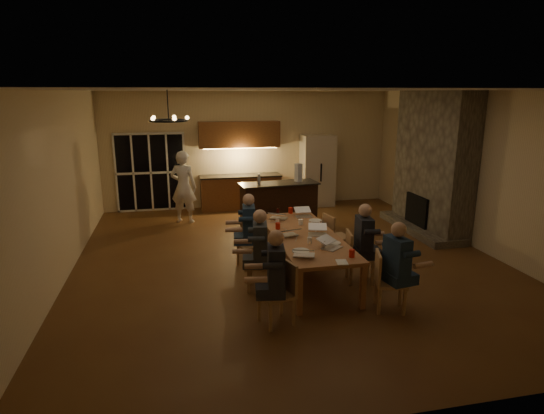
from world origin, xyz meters
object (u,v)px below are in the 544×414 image
Objects in this scene: bar_blender at (298,173)px; chandelier at (169,121)px; chair_left_mid at (260,264)px; mug_mid at (301,222)px; mug_back at (277,220)px; person_right_mid at (363,244)px; redcup_near at (352,253)px; laptop_d at (318,229)px; redcup_mid at (278,226)px; laptop_b at (332,241)px; chair_left_far at (250,244)px; laptop_f at (304,211)px; mug_front at (310,240)px; redcup_far at (291,210)px; can_cola at (278,211)px; bar_bottle at (259,179)px; chair_left_near at (276,294)px; can_silver at (323,245)px; chair_right_mid at (360,257)px; plate_near at (333,243)px; person_left_near at (276,278)px; dining_table at (304,255)px; laptop_a at (304,248)px; person_left_far at (249,230)px; plate_far at (315,221)px; person_right_near at (396,268)px; chair_right_near at (391,282)px; bar_island at (279,205)px; person_left_mid at (260,251)px; laptop_c at (288,229)px; chair_right_far at (337,236)px; plate_left at (301,251)px; refrigerator at (317,170)px; standing_person at (184,187)px.

chandelier is at bearing -154.45° from bar_blender.
mug_mid is (0.97, 1.05, 0.36)m from chair_left_mid.
chair_left_mid is 8.90× the size of mug_back.
mug_back is (-1.19, 1.33, 0.11)m from person_right_mid.
laptop_d is at bearing 98.49° from redcup_near.
redcup_mid is (-0.08, -0.40, 0.01)m from mug_back.
laptop_b is (-0.66, -0.27, 0.17)m from person_right_mid.
laptop_f reaches higher than chair_left_far.
redcup_far is at bearing 84.87° from mug_front.
can_cola is 0.50× the size of bar_bottle.
chair_left_near is 1.33m from can_silver.
chair_right_mid reaches higher than redcup_mid.
chair_left_near is 2.78× the size of laptop_b.
person_left_near is at bearing -138.60° from plate_near.
bar_blender is (0.62, 2.45, 0.50)m from mug_mid.
plate_near is at bearing -16.86° from mug_front.
redcup_mid is 1.22m from plate_near.
laptop_b is at bearing -74.07° from dining_table.
chair_left_far is 1.75m from laptop_a.
person_right_mid is at bearing 63.97° from person_left_far.
laptop_d is at bearing -105.20° from plate_far.
mug_front is 1.91m from redcup_far.
person_right_mid is at bearing -68.80° from redcup_far.
person_right_near reaches higher than can_cola.
chair_right_near is 8.90× the size of mug_mid.
chair_right_near is at bearing -86.73° from bar_island.
person_left_far is (-1.76, 1.16, 0.00)m from person_right_mid.
chair_left_far is 1.13m from person_left_mid.
chair_left_far is 1.69m from can_silver.
chair_right_near is 4.70m from bar_blender.
chair_left_near is 1.53× the size of chandelier.
laptop_c reaches higher than plate_far.
redcup_near is at bearing 155.32° from chair_right_far.
plate_left is at bearing -110.25° from dining_table.
refrigerator is at bearing 163.63° from person_left_mid.
laptop_c is at bearing -130.80° from bar_blender.
laptop_b is (0.22, -0.78, 0.49)m from dining_table.
person_left_near reaches higher than mug_back.
person_left_mid reaches higher than mug_back.
plate_left is at bearing 128.71° from chair_left_near.
laptop_c is (1.91, 0.19, -1.89)m from chandelier.
person_left_mid is at bearing -118.40° from redcup_mid.
mug_front is (0.25, -0.47, -0.06)m from laptop_c.
person_left_mid is at bearing 126.64° from standing_person.
person_left_far reaches higher than plate_left.
bar_island reaches higher than can_silver.
person_left_mid is 2.08m from can_cola.
plate_far is (0.49, 1.24, -0.04)m from mug_front.
laptop_d is 2.67× the size of redcup_near.
laptop_f is (0.61, 2.12, 0.00)m from laptop_a.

